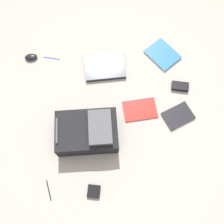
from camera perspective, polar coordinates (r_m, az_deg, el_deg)
name	(u,v)px	position (r m, az deg, el deg)	size (l,w,h in m)	color
ground_plane	(110,115)	(2.09, -0.36, -0.64)	(4.18, 4.18, 0.00)	gray
backpack	(88,132)	(1.96, -5.23, -4.29)	(0.34, 0.47, 0.20)	black
laptop	(105,66)	(2.26, -1.59, 9.83)	(0.27, 0.34, 0.03)	#24242C
book_comic	(178,116)	(2.14, 14.05, -0.80)	(0.23, 0.27, 0.02)	silver
book_manual	(162,54)	(2.37, 10.83, 12.11)	(0.33, 0.32, 0.02)	silver
book_red	(140,109)	(2.11, 6.04, 0.54)	(0.18, 0.26, 0.01)	silver
computer_mouse	(31,57)	(2.41, -17.07, 11.25)	(0.07, 0.10, 0.04)	black
power_brick	(180,86)	(2.24, 14.46, 5.39)	(0.07, 0.14, 0.03)	black
pen_black	(49,190)	(2.02, -13.51, -16.10)	(0.01, 0.01, 0.15)	black
pen_blue	(52,58)	(2.38, -12.89, 11.29)	(0.01, 0.01, 0.14)	#1933B2
earbud_pouch	(94,191)	(1.96, -3.96, -16.69)	(0.09, 0.09, 0.02)	black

